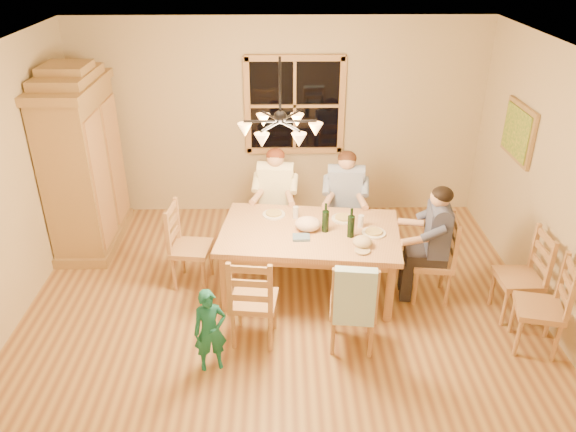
{
  "coord_description": "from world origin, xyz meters",
  "views": [
    {
      "loc": [
        -0.01,
        -4.85,
        3.69
      ],
      "look_at": [
        0.07,
        0.1,
        1.12
      ],
      "focal_mm": 35.0,
      "sensor_mm": 36.0,
      "label": 1
    }
  ],
  "objects_px": {
    "adult_woman": "(276,187)",
    "adult_slate_man": "(436,230)",
    "wine_bottle_b": "(351,223)",
    "armoire": "(84,166)",
    "chair_far_right": "(343,229)",
    "chair_spare_front": "(536,321)",
    "chair_end_right": "(430,273)",
    "chandelier": "(280,127)",
    "chair_near_right": "(352,319)",
    "dining_table": "(310,238)",
    "adult_plaid_man": "(346,190)",
    "child": "(210,331)",
    "wine_bottle_a": "(326,218)",
    "chair_spare_back": "(516,290)",
    "chair_far_left": "(276,226)",
    "chair_near_left": "(254,313)",
    "chair_end_left": "(192,260)"
  },
  "relations": [
    {
      "from": "adult_woman",
      "to": "adult_slate_man",
      "type": "bearing_deg",
      "value": 153.43
    },
    {
      "from": "wine_bottle_b",
      "to": "armoire",
      "type": "bearing_deg",
      "value": 157.77
    },
    {
      "from": "chair_far_right",
      "to": "adult_woman",
      "type": "bearing_deg",
      "value": -0.0
    },
    {
      "from": "chair_spare_front",
      "to": "chair_end_right",
      "type": "bearing_deg",
      "value": 56.7
    },
    {
      "from": "armoire",
      "to": "chandelier",
      "type": "bearing_deg",
      "value": -33.46
    },
    {
      "from": "chair_far_right",
      "to": "chair_near_right",
      "type": "relative_size",
      "value": 1.0
    },
    {
      "from": "wine_bottle_b",
      "to": "dining_table",
      "type": "bearing_deg",
      "value": 161.78
    },
    {
      "from": "adult_plaid_man",
      "to": "child",
      "type": "height_order",
      "value": "adult_plaid_man"
    },
    {
      "from": "chair_far_right",
      "to": "wine_bottle_b",
      "type": "bearing_deg",
      "value": 93.65
    },
    {
      "from": "adult_plaid_man",
      "to": "wine_bottle_a",
      "type": "relative_size",
      "value": 2.65
    },
    {
      "from": "armoire",
      "to": "chair_near_right",
      "type": "relative_size",
      "value": 2.32
    },
    {
      "from": "adult_slate_man",
      "to": "chair_near_right",
      "type": "bearing_deg",
      "value": 136.74
    },
    {
      "from": "adult_plaid_man",
      "to": "chair_spare_back",
      "type": "bearing_deg",
      "value": 147.24
    },
    {
      "from": "chair_far_right",
      "to": "chair_spare_back",
      "type": "bearing_deg",
      "value": 147.24
    },
    {
      "from": "wine_bottle_b",
      "to": "chair_far_left",
      "type": "bearing_deg",
      "value": 125.94
    },
    {
      "from": "chair_near_left",
      "to": "child",
      "type": "xyz_separation_m",
      "value": [
        -0.38,
        -0.41,
        0.12
      ]
    },
    {
      "from": "dining_table",
      "to": "wine_bottle_b",
      "type": "height_order",
      "value": "wine_bottle_b"
    },
    {
      "from": "dining_table",
      "to": "chair_far_left",
      "type": "distance_m",
      "value": 1.09
    },
    {
      "from": "adult_slate_man",
      "to": "chandelier",
      "type": "bearing_deg",
      "value": 106.85
    },
    {
      "from": "wine_bottle_b",
      "to": "chair_end_right",
      "type": "bearing_deg",
      "value": -1.02
    },
    {
      "from": "chair_end_left",
      "to": "child",
      "type": "distance_m",
      "value": 1.46
    },
    {
      "from": "wine_bottle_a",
      "to": "chair_far_right",
      "type": "bearing_deg",
      "value": 70.39
    },
    {
      "from": "chair_spare_front",
      "to": "adult_woman",
      "type": "bearing_deg",
      "value": 65.18
    },
    {
      "from": "dining_table",
      "to": "armoire",
      "type": "bearing_deg",
      "value": 157.17
    },
    {
      "from": "chair_end_left",
      "to": "chandelier",
      "type": "bearing_deg",
      "value": 65.84
    },
    {
      "from": "child",
      "to": "chair_end_right",
      "type": "bearing_deg",
      "value": 10.79
    },
    {
      "from": "chair_near_right",
      "to": "chair_spare_back",
      "type": "height_order",
      "value": "same"
    },
    {
      "from": "chair_near_right",
      "to": "adult_plaid_man",
      "type": "xyz_separation_m",
      "value": [
        0.11,
        1.81,
        0.54
      ]
    },
    {
      "from": "armoire",
      "to": "dining_table",
      "type": "relative_size",
      "value": 1.12
    },
    {
      "from": "armoire",
      "to": "chair_spare_front",
      "type": "relative_size",
      "value": 2.32
    },
    {
      "from": "chair_end_right",
      "to": "adult_plaid_man",
      "type": "distance_m",
      "value": 1.43
    },
    {
      "from": "child",
      "to": "chair_far_right",
      "type": "bearing_deg",
      "value": 40.82
    },
    {
      "from": "chair_far_right",
      "to": "chair_spare_back",
      "type": "distance_m",
      "value": 2.15
    },
    {
      "from": "chair_spare_front",
      "to": "chair_spare_back",
      "type": "distance_m",
      "value": 0.51
    },
    {
      "from": "dining_table",
      "to": "adult_slate_man",
      "type": "relative_size",
      "value": 2.34
    },
    {
      "from": "chair_far_left",
      "to": "chair_near_left",
      "type": "bearing_deg",
      "value": 90.0
    },
    {
      "from": "armoire",
      "to": "wine_bottle_b",
      "type": "bearing_deg",
      "value": -22.23
    },
    {
      "from": "adult_woman",
      "to": "chair_far_right",
      "type": "bearing_deg",
      "value": 180.0
    },
    {
      "from": "wine_bottle_b",
      "to": "chair_near_right",
      "type": "bearing_deg",
      "value": -93.67
    },
    {
      "from": "chair_near_left",
      "to": "wine_bottle_a",
      "type": "bearing_deg",
      "value": 54.56
    },
    {
      "from": "chair_near_right",
      "to": "wine_bottle_b",
      "type": "relative_size",
      "value": 3.0
    },
    {
      "from": "chair_near_left",
      "to": "chair_spare_front",
      "type": "relative_size",
      "value": 1.0
    },
    {
      "from": "chandelier",
      "to": "chair_far_left",
      "type": "relative_size",
      "value": 0.78
    },
    {
      "from": "chandelier",
      "to": "adult_plaid_man",
      "type": "height_order",
      "value": "chandelier"
    },
    {
      "from": "chair_spare_back",
      "to": "wine_bottle_a",
      "type": "bearing_deg",
      "value": 75.67
    },
    {
      "from": "dining_table",
      "to": "chair_far_right",
      "type": "height_order",
      "value": "chair_far_right"
    },
    {
      "from": "chair_end_right",
      "to": "child",
      "type": "relative_size",
      "value": 1.17
    },
    {
      "from": "chair_end_right",
      "to": "chair_spare_back",
      "type": "relative_size",
      "value": 1.0
    },
    {
      "from": "adult_woman",
      "to": "wine_bottle_a",
      "type": "distance_m",
      "value": 1.12
    },
    {
      "from": "adult_slate_man",
      "to": "chair_far_right",
      "type": "bearing_deg",
      "value": 46.64
    }
  ]
}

